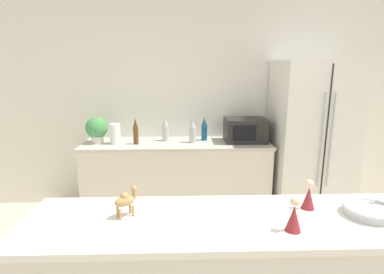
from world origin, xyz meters
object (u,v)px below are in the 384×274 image
(fruit_bowl, at_px, (368,210))
(camel_figurine, at_px, (126,200))
(back_bottle_2, at_px, (204,129))
(microwave, at_px, (245,130))
(refrigerator, at_px, (310,141))
(wise_man_figurine_blue, at_px, (309,196))
(paper_towel_roll, at_px, (115,134))
(back_bottle_1, at_px, (193,131))
(back_bottle_0, at_px, (136,131))
(wise_man_figurine_crimson, at_px, (294,216))
(back_bottle_3, at_px, (166,130))
(potted_plant, at_px, (97,129))

(fruit_bowl, xyz_separation_m, camel_figurine, (-1.25, 0.03, 0.06))
(back_bottle_2, bearing_deg, microwave, -9.37)
(refrigerator, relative_size, wise_man_figurine_blue, 11.05)
(paper_towel_roll, xyz_separation_m, wise_man_figurine_blue, (1.46, -1.94, 0.06))
(microwave, relative_size, back_bottle_2, 1.65)
(refrigerator, xyz_separation_m, back_bottle_2, (-1.25, 0.18, 0.11))
(back_bottle_1, distance_m, back_bottle_2, 0.19)
(back_bottle_0, distance_m, wise_man_figurine_crimson, 2.39)
(camel_figurine, bearing_deg, back_bottle_1, 78.53)
(refrigerator, distance_m, back_bottle_0, 2.05)
(back_bottle_3, height_order, wise_man_figurine_blue, back_bottle_3)
(wise_man_figurine_crimson, bearing_deg, back_bottle_3, 107.41)
(back_bottle_3, bearing_deg, back_bottle_1, -17.56)
(refrigerator, relative_size, back_bottle_1, 6.33)
(back_bottle_0, bearing_deg, potted_plant, 170.39)
(microwave, height_order, wise_man_figurine_crimson, microwave)
(microwave, height_order, back_bottle_0, back_bottle_0)
(back_bottle_1, bearing_deg, refrigerator, -2.72)
(potted_plant, relative_size, fruit_bowl, 1.23)
(back_bottle_0, height_order, wise_man_figurine_blue, back_bottle_0)
(back_bottle_3, bearing_deg, fruit_bowl, -61.68)
(microwave, distance_m, wise_man_figurine_crimson, 2.25)
(wise_man_figurine_blue, bearing_deg, back_bottle_0, 122.49)
(back_bottle_2, relative_size, fruit_bowl, 1.16)
(refrigerator, xyz_separation_m, wise_man_figurine_crimson, (-1.00, -2.13, 0.15))
(microwave, bearing_deg, camel_figurine, -116.77)
(paper_towel_roll, distance_m, back_bottle_3, 0.59)
(refrigerator, xyz_separation_m, back_bottle_0, (-2.05, 0.01, 0.12))
(potted_plant, bearing_deg, back_bottle_0, -9.61)
(potted_plant, distance_m, back_bottle_0, 0.47)
(refrigerator, distance_m, paper_towel_roll, 2.30)
(microwave, bearing_deg, back_bottle_0, -176.00)
(microwave, bearing_deg, wise_man_figurine_blue, -92.01)
(camel_figurine, xyz_separation_m, wise_man_figurine_crimson, (0.81, -0.17, -0.02))
(back_bottle_1, relative_size, camel_figurine, 1.84)
(potted_plant, relative_size, camel_figurine, 1.96)
(back_bottle_3, bearing_deg, wise_man_figurine_blue, -66.86)
(camel_figurine, relative_size, wise_man_figurine_blue, 0.95)
(refrigerator, relative_size, paper_towel_roll, 7.81)
(back_bottle_2, distance_m, camel_figurine, 2.22)
(back_bottle_0, relative_size, back_bottle_1, 1.08)
(back_bottle_0, bearing_deg, back_bottle_2, 11.93)
(paper_towel_roll, height_order, camel_figurine, camel_figurine)
(microwave, xyz_separation_m, wise_man_figurine_blue, (-0.07, -2.01, 0.04))
(potted_plant, xyz_separation_m, microwave, (1.76, 0.01, -0.03))
(back_bottle_1, distance_m, fruit_bowl, 2.22)
(paper_towel_roll, xyz_separation_m, wise_man_figurine_crimson, (1.30, -2.17, 0.06))
(paper_towel_roll, height_order, back_bottle_0, back_bottle_0)
(potted_plant, height_order, camel_figurine, potted_plant)
(back_bottle_0, height_order, back_bottle_1, back_bottle_0)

